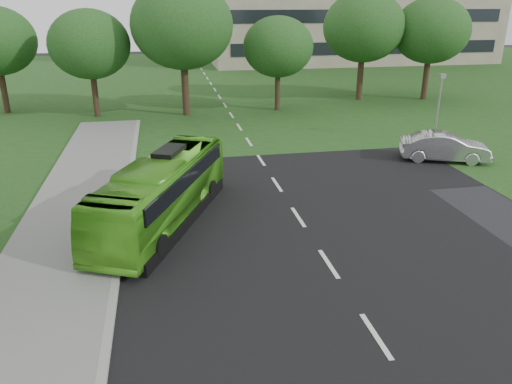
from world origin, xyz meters
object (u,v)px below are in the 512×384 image
tree_park_d (364,27)px  tree_park_e (431,31)px  tree_park_b (182,25)px  camera_pole (440,98)px  sedan (444,147)px  tree_park_c (278,47)px  bus (162,192)px  tree_park_a (89,44)px

tree_park_d → tree_park_e: (5.89, -0.83, -0.31)m
tree_park_b → camera_pole: 18.99m
sedan → camera_pole: bearing=-2.4°
camera_pole → tree_park_c: bearing=104.6°
sedan → tree_park_b: bearing=63.5°
tree_park_c → tree_park_d: (8.22, 2.92, 1.27)m
tree_park_c → bus: 23.14m
sedan → tree_park_d: bearing=14.0°
tree_park_a → sedan: tree_park_a is taller
tree_park_a → bus: tree_park_a is taller
tree_park_c → bus: bearing=-114.6°
tree_park_a → tree_park_b: 7.02m
bus → tree_park_b: bearing=108.0°
tree_park_b → bus: (-2.05, -20.19, -5.39)m
tree_park_d → tree_park_e: bearing=-8.0°
tree_park_c → bus: (-9.49, -20.78, -3.67)m
bus → tree_park_c: bearing=89.3°
tree_park_b → sedan: size_ratio=2.07×
tree_park_b → tree_park_a: bearing=173.0°
tree_park_a → bus: bearing=-77.2°
tree_park_b → sedan: tree_park_b is taller
tree_park_c → tree_park_b: bearing=-175.5°
tree_park_d → sedan: 19.07m
sedan → tree_park_e: bearing=-4.2°
bus → tree_park_d: bearing=77.0°
bus → camera_pole: size_ratio=2.26×
tree_park_a → tree_park_e: (28.40, 1.84, 0.58)m
tree_park_d → tree_park_b: bearing=-167.4°
tree_park_d → bus: 30.00m
camera_pole → bus: bearing=-171.5°
tree_park_c → tree_park_a: bearing=179.0°
bus → sedan: bus is taller
tree_park_d → bus: bearing=-126.8°
tree_park_e → sedan: size_ratio=1.83×
tree_park_c → camera_pole: bearing=-54.8°
bus → camera_pole: (17.33, 9.65, 1.39)m
tree_park_e → bus: (-23.61, -22.87, -4.63)m
tree_park_b → tree_park_c: 7.66m
tree_park_c → tree_park_d: 8.82m
tree_park_d → bus: tree_park_d is taller
tree_park_a → tree_park_d: size_ratio=0.86×
tree_park_c → camera_pole: (7.84, -11.13, -2.27)m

